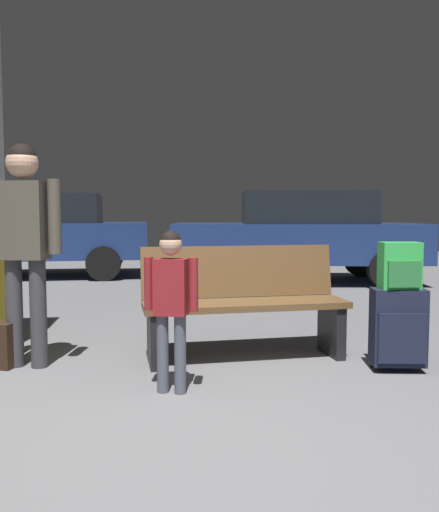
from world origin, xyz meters
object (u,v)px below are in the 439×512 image
object	(u,v)px
suitcase	(398,328)
parked_car_far	(35,233)
bench	(243,303)
child	(171,294)
adult	(24,231)
parked_car_near	(299,234)
backpack_bright	(400,266)

from	to	relation	value
suitcase	parked_car_far	world-z (taller)	parked_car_far
bench	child	bearing A→B (deg)	-127.00
suitcase	bench	bearing A→B (deg)	154.71
bench	suitcase	size ratio (longest dim) A/B	2.71
suitcase	adult	size ratio (longest dim) A/B	0.36
suitcase	parked_car_far	xyz separation A→B (m)	(-3.95, 6.40, 0.48)
parked_car_far	parked_car_near	distance (m)	4.76
child	adult	world-z (taller)	adult
backpack_bright	adult	xyz separation A→B (m)	(-2.72, 0.42, 0.25)
backpack_bright	parked_car_near	bearing A→B (deg)	82.97
backpack_bright	parked_car_far	distance (m)	7.53
suitcase	child	world-z (taller)	child
child	parked_car_far	bearing A→B (deg)	108.94
bench	backpack_bright	world-z (taller)	backpack_bright
suitcase	child	xyz separation A→B (m)	(-1.66, -0.29, 0.32)
bench	parked_car_far	xyz separation A→B (m)	(-2.89, 5.90, 0.36)
backpack_bright	child	xyz separation A→B (m)	(-1.66, -0.29, -0.13)
bench	suitcase	bearing A→B (deg)	-25.29
child	parked_car_near	world-z (taller)	parked_car_near
bench	backpack_bright	distance (m)	1.22
parked_car_far	bench	bearing A→B (deg)	-63.90
backpack_bright	child	world-z (taller)	child
parked_car_near	parked_car_far	bearing A→B (deg)	164.18
child	adult	bearing A→B (deg)	146.08
backpack_bright	adult	distance (m)	2.76
bench	suitcase	world-z (taller)	bench
bench	adult	distance (m)	1.76
backpack_bright	parked_car_near	xyz separation A→B (m)	(0.63, 5.11, 0.03)
suitcase	adult	world-z (taller)	adult
backpack_bright	adult	bearing A→B (deg)	171.12
parked_car_near	bench	bearing A→B (deg)	-110.18
backpack_bright	parked_car_far	bearing A→B (deg)	121.69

